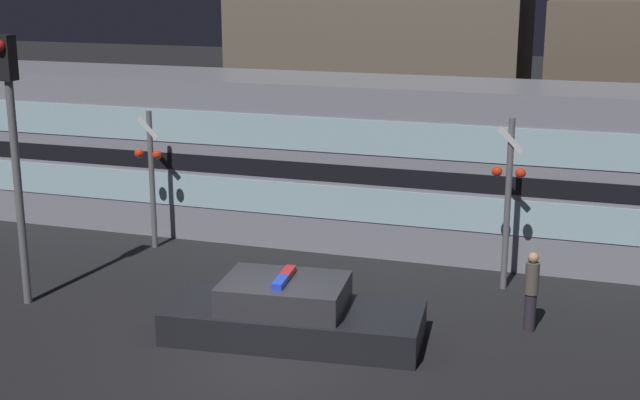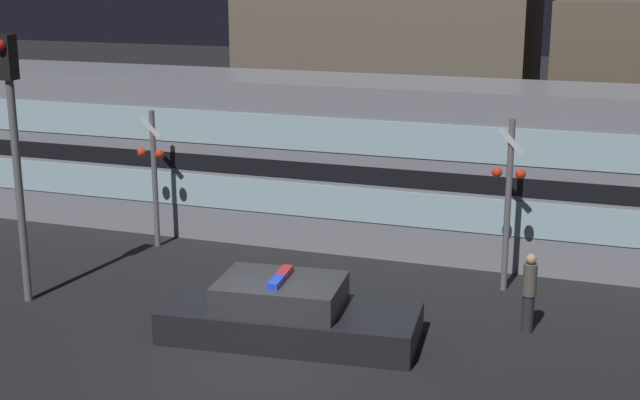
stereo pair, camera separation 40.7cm
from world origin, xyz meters
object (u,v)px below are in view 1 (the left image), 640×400
Objects in this scene: police_car at (292,315)px; crossing_signal_near at (508,196)px; traffic_light_corner at (13,139)px; pedestrian at (531,291)px; train at (339,160)px.

crossing_signal_near reaches higher than police_car.
traffic_light_corner is at bearing -157.17° from crossing_signal_near.
train is at bearing 138.10° from pedestrian.
crossing_signal_near is (3.54, 4.00, 1.66)m from police_car.
train is 4.29× the size of police_car.
crossing_signal_near reaches higher than pedestrian.
train reaches higher than police_car.
pedestrian is (5.39, -4.84, -1.26)m from train.
traffic_light_corner reaches higher than pedestrian.
train is at bearing 150.27° from crossing_signal_near.
crossing_signal_near is 0.68× the size of traffic_light_corner.
train is 5.66× the size of crossing_signal_near.
train is 5.32m from crossing_signal_near.
police_car is 4.69m from pedestrian.
police_car is at bearing -80.75° from train.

